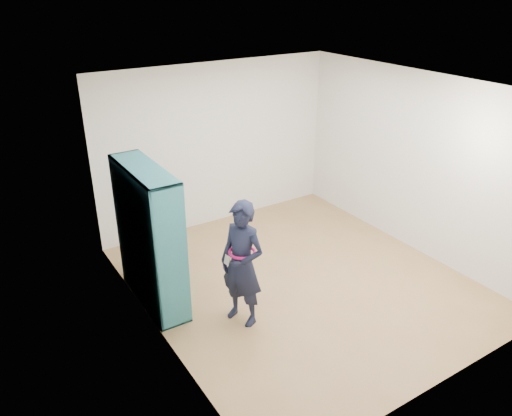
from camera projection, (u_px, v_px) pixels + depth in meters
floor at (300, 281)px, 6.73m from camera, size 4.50×4.50×0.00m
ceiling at (308, 87)px, 5.63m from camera, size 4.50×4.50×0.00m
wall_left at (151, 233)px, 5.21m from camera, size 0.02×4.50×2.60m
wall_right at (415, 163)px, 7.16m from camera, size 0.02×4.50×2.60m
wall_back at (217, 145)px, 7.90m from camera, size 4.00×0.02×2.60m
wall_front at (457, 276)px, 4.46m from camera, size 4.00×0.02×2.60m
bookshelf at (148, 239)px, 5.98m from camera, size 0.39×1.33×1.78m
person at (242, 264)px, 5.67m from camera, size 0.56×0.66×1.53m
smartphone at (227, 260)px, 5.55m from camera, size 0.05×0.09×0.14m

